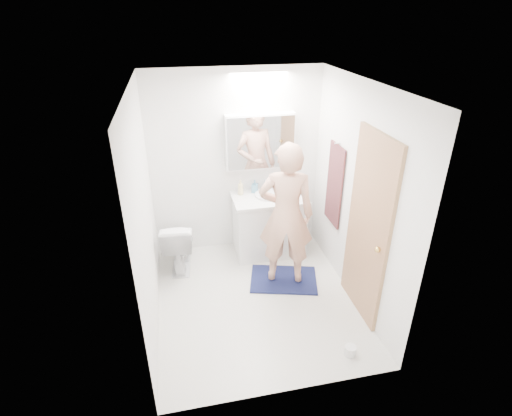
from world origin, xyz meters
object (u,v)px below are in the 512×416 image
object	(u,v)px
person	(286,215)
medicine_cabinet	(260,141)
soap_bottle_b	(255,186)
toilet_paper_roll	(350,351)
toothbrush_cup	(278,187)
soap_bottle_a	(241,187)
vanity_cabinet	(269,226)
toilet	(179,243)

from	to	relation	value
person	medicine_cabinet	bearing A→B (deg)	-68.30
soap_bottle_b	toilet_paper_roll	xyz separation A→B (m)	(0.49, -2.13, -0.85)
soap_bottle_b	toothbrush_cup	distance (m)	0.32
soap_bottle_a	person	bearing A→B (deg)	-66.11
vanity_cabinet	person	world-z (taller)	person
medicine_cabinet	person	world-z (taller)	medicine_cabinet
medicine_cabinet	toilet_paper_roll	world-z (taller)	medicine_cabinet
vanity_cabinet	toilet_paper_roll	world-z (taller)	vanity_cabinet
person	soap_bottle_b	bearing A→B (deg)	-63.26
vanity_cabinet	toothbrush_cup	size ratio (longest dim) A/B	8.82
soap_bottle_a	soap_bottle_b	distance (m)	0.20
toilet	soap_bottle_a	distance (m)	1.06
toilet	soap_bottle_b	distance (m)	1.22
soap_bottle_b	soap_bottle_a	bearing A→B (deg)	-171.26
vanity_cabinet	soap_bottle_b	distance (m)	0.57
toilet	soap_bottle_a	bearing A→B (deg)	-157.42
toothbrush_cup	medicine_cabinet	bearing A→B (deg)	168.16
toothbrush_cup	vanity_cabinet	bearing A→B (deg)	-135.11
medicine_cabinet	toilet	bearing A→B (deg)	-163.84
person	toilet_paper_roll	xyz separation A→B (m)	(0.31, -1.26, -0.86)
toilet_paper_roll	toothbrush_cup	bearing A→B (deg)	94.82
person	toilet_paper_roll	bearing A→B (deg)	119.25
person	toothbrush_cup	world-z (taller)	person
toothbrush_cup	toilet_paper_roll	bearing A→B (deg)	-85.18
vanity_cabinet	toilet	xyz separation A→B (m)	(-1.20, -0.11, -0.05)
soap_bottle_a	toothbrush_cup	xyz separation A→B (m)	(0.51, 0.01, -0.05)
person	toilet_paper_roll	size ratio (longest dim) A/B	15.64
person	toothbrush_cup	bearing A→B (deg)	-83.87
soap_bottle_b	toilet	bearing A→B (deg)	-164.25
soap_bottle_a	soap_bottle_b	size ratio (longest dim) A/B	1.18
toilet	toilet_paper_roll	world-z (taller)	toilet
medicine_cabinet	toilet_paper_roll	size ratio (longest dim) A/B	8.00
medicine_cabinet	toothbrush_cup	bearing A→B (deg)	-11.84
vanity_cabinet	toilet_paper_roll	distance (m)	2.01
person	soap_bottle_a	distance (m)	0.92
soap_bottle_a	toilet_paper_roll	size ratio (longest dim) A/B	1.82
vanity_cabinet	person	distance (m)	0.86
toilet	soap_bottle_b	xyz separation A→B (m)	(1.05, 0.30, 0.56)
medicine_cabinet	person	bearing A→B (deg)	-83.53
vanity_cabinet	medicine_cabinet	bearing A→B (deg)	110.35
medicine_cabinet	person	xyz separation A→B (m)	(0.10, -0.90, -0.59)
medicine_cabinet	person	distance (m)	1.08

